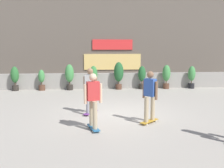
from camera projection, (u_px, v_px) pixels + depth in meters
The scene contains 14 objects.
ground_plane at pixel (115, 114), 9.69m from camera, with size 48.00×48.00×0.00m, color #A8A093.
planter_wall at pixel (106, 81), 15.55m from camera, with size 18.00×0.40×0.90m, color gray.
building_backdrop at pixel (102, 36), 19.09m from camera, with size 20.00×2.08×6.50m.
potted_plant_0 at pixel (15, 77), 14.64m from camera, with size 0.45×0.45×1.37m.
potted_plant_1 at pixel (42, 80), 14.78m from camera, with size 0.36×0.36×1.18m.
potted_plant_2 at pixel (70, 75), 14.87m from camera, with size 0.50×0.50×1.47m.
potted_plant_3 at pixel (94, 76), 15.00m from camera, with size 0.45×0.45×1.37m.
potted_plant_4 at pixel (119, 73), 15.09m from camera, with size 0.55×0.55×1.58m.
potted_plant_5 at pixel (142, 76), 15.23m from camera, with size 0.44×0.44×1.35m.
potted_plant_6 at pixel (166, 75), 15.34m from camera, with size 0.46×0.46×1.40m.
potted_plant_7 at pixel (192, 76), 15.48m from camera, with size 0.43×0.43×1.32m.
skater_far_left at pixel (150, 95), 8.38m from camera, with size 0.72×0.69×1.70m.
skater_by_wall_right at pixel (90, 89), 9.52m from camera, with size 0.57×0.79×1.70m.
skater_mid_plaza at pixel (93, 99), 7.71m from camera, with size 0.54×0.82×1.70m.
Camera 1 is at (-0.90, -9.39, 2.47)m, focal length 41.95 mm.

